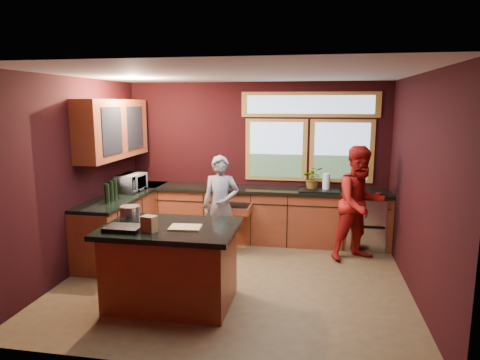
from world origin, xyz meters
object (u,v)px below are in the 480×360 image
(person_red, at_px, (360,204))
(stock_pot, at_px, (130,213))
(island, at_px, (171,264))
(person_grey, at_px, (221,206))
(cutting_board, at_px, (185,227))

(person_red, bearing_deg, stock_pot, -178.38)
(island, bearing_deg, person_grey, 83.24)
(island, height_order, person_red, person_red)
(cutting_board, bearing_deg, island, 165.96)
(person_grey, xyz_separation_m, cutting_board, (-0.01, -1.80, 0.18))
(person_grey, height_order, stock_pot, person_grey)
(island, distance_m, stock_pot, 0.80)
(person_red, relative_size, cutting_board, 4.94)
(person_grey, bearing_deg, stock_pot, -119.47)
(person_grey, bearing_deg, cutting_board, -94.41)
(person_grey, bearing_deg, person_red, -0.26)
(person_grey, relative_size, stock_pot, 6.49)
(island, xyz_separation_m, person_grey, (0.21, 1.75, 0.30))
(island, relative_size, cutting_board, 4.43)
(person_grey, relative_size, cutting_board, 4.45)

